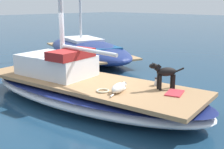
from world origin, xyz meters
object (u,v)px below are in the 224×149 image
at_px(dog_white, 119,88).
at_px(coiled_rope, 103,91).
at_px(deck_towel, 175,93).
at_px(moored_boat_starboard_side, 87,49).
at_px(sailboat_main, 87,92).
at_px(dog_black, 165,73).
at_px(deck_winch, 157,82).

bearing_deg(dog_white, coiled_rope, 134.05).
relative_size(deck_towel, moored_boat_starboard_side, 0.07).
height_order(sailboat_main, dog_black, dog_black).
relative_size(coiled_rope, moored_boat_starboard_side, 0.04).
xyz_separation_m(sailboat_main, dog_black, (0.84, -2.01, 0.75)).
xyz_separation_m(dog_white, moored_boat_starboard_side, (4.38, 6.40, -0.25)).
distance_m(sailboat_main, dog_black, 2.30).
bearing_deg(dog_black, deck_towel, -106.96).
distance_m(dog_white, moored_boat_starboard_side, 7.76).
xyz_separation_m(dog_white, dog_black, (0.96, -0.65, 0.32)).
height_order(dog_white, moored_boat_starboard_side, moored_boat_starboard_side).
distance_m(deck_winch, moored_boat_starboard_side, 7.47).
relative_size(coiled_rope, deck_towel, 0.58).
bearing_deg(dog_white, moored_boat_starboard_side, 55.64).
bearing_deg(deck_winch, dog_black, -116.71).
bearing_deg(sailboat_main, dog_white, -94.95).
bearing_deg(sailboat_main, dog_black, -67.23).
height_order(dog_white, coiled_rope, dog_white).
height_order(dog_black, coiled_rope, dog_black).
distance_m(dog_black, deck_winch, 0.49).
height_order(sailboat_main, dog_white, dog_white).
bearing_deg(moored_boat_starboard_side, deck_towel, -115.41).
xyz_separation_m(dog_black, moored_boat_starboard_side, (3.42, 7.05, -0.57)).
bearing_deg(coiled_rope, deck_winch, -23.37).
relative_size(dog_white, dog_black, 1.08).
xyz_separation_m(sailboat_main, moored_boat_starboard_side, (4.26, 5.05, 0.18)).
relative_size(sailboat_main, dog_black, 8.93).
xyz_separation_m(sailboat_main, deck_towel, (0.72, -2.40, 0.34)).
bearing_deg(dog_white, dog_black, -34.12).
xyz_separation_m(deck_winch, moored_boat_starboard_side, (3.25, 6.73, -0.24)).
bearing_deg(moored_boat_starboard_side, deck_winch, -115.81).
bearing_deg(sailboat_main, deck_winch, -59.00).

